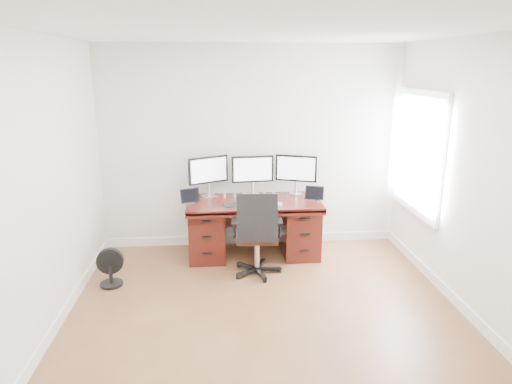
{
  "coord_description": "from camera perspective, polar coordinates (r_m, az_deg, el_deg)",
  "views": [
    {
      "loc": [
        -0.42,
        -3.76,
        2.42
      ],
      "look_at": [
        0.0,
        1.5,
        0.95
      ],
      "focal_mm": 32.0,
      "sensor_mm": 36.0,
      "label": 1
    }
  ],
  "objects": [
    {
      "name": "keyboard",
      "position": [
        5.6,
        -0.64,
        -1.72
      ],
      "size": [
        0.31,
        0.18,
        0.01
      ],
      "primitive_type": "cube",
      "rotation": [
        0.0,
        0.0,
        0.2
      ],
      "color": "white",
      "rests_on": "desk"
    },
    {
      "name": "floor_fan",
      "position": [
        5.47,
        -17.77,
        -9.04
      ],
      "size": [
        0.3,
        0.26,
        0.44
      ],
      "rotation": [
        0.0,
        0.0,
        0.09
      ],
      "color": "black",
      "rests_on": "ground"
    },
    {
      "name": "figurine_pink",
      "position": [
        5.98,
        2.19,
        -0.26
      ],
      "size": [
        0.03,
        0.03,
        0.08
      ],
      "color": "pink",
      "rests_on": "desk"
    },
    {
      "name": "desk",
      "position": [
        5.96,
        -0.26,
        -4.23
      ],
      "size": [
        1.7,
        0.8,
        0.75
      ],
      "color": "#40110C",
      "rests_on": "ground"
    },
    {
      "name": "figurine_purple",
      "position": [
        5.97,
        1.03,
        -0.28
      ],
      "size": [
        0.03,
        0.03,
        0.08
      ],
      "color": "#8558D4",
      "rests_on": "desk"
    },
    {
      "name": "trackpad",
      "position": [
        5.67,
        2.59,
        -1.54
      ],
      "size": [
        0.16,
        0.16,
        0.01
      ],
      "primitive_type": "cube",
      "rotation": [
        0.0,
        0.0,
        -0.16
      ],
      "color": "#BABDC2",
      "rests_on": "desk"
    },
    {
      "name": "figurine_orange",
      "position": [
        5.95,
        -1.45,
        -0.34
      ],
      "size": [
        0.03,
        0.03,
        0.08
      ],
      "color": "#F4C258",
      "rests_on": "desk"
    },
    {
      "name": "monitor_right",
      "position": [
        6.07,
        5.04,
        2.79
      ],
      "size": [
        0.53,
        0.23,
        0.53
      ],
      "rotation": [
        0.0,
        0.0,
        -0.36
      ],
      "color": "silver",
      "rests_on": "desk"
    },
    {
      "name": "tablet_right",
      "position": [
        5.86,
        7.33,
        -0.27
      ],
      "size": [
        0.25,
        0.14,
        0.19
      ],
      "rotation": [
        0.0,
        0.0,
        -0.33
      ],
      "color": "silver",
      "rests_on": "desk"
    },
    {
      "name": "right_wall",
      "position": [
        4.69,
        26.65,
        0.74
      ],
      "size": [
        0.1,
        4.5,
        2.7
      ],
      "color": "white",
      "rests_on": "ground"
    },
    {
      "name": "figurine_blue",
      "position": [
        5.94,
        -2.69,
        -0.36
      ],
      "size": [
        0.03,
        0.03,
        0.08
      ],
      "color": "#48A2E1",
      "rests_on": "desk"
    },
    {
      "name": "office_chair",
      "position": [
        5.42,
        0.13,
        -6.98
      ],
      "size": [
        0.61,
        0.59,
        1.05
      ],
      "rotation": [
        0.0,
        0.0,
        -0.06
      ],
      "color": "black",
      "rests_on": "ground"
    },
    {
      "name": "monitor_left",
      "position": [
        5.98,
        -5.98,
        2.59
      ],
      "size": [
        0.51,
        0.28,
        0.53
      ],
      "rotation": [
        0.0,
        0.0,
        0.47
      ],
      "color": "silver",
      "rests_on": "desk"
    },
    {
      "name": "figurine_yellow",
      "position": [
        5.94,
        -3.93,
        -0.39
      ],
      "size": [
        0.03,
        0.03,
        0.08
      ],
      "color": "tan",
      "rests_on": "desk"
    },
    {
      "name": "phone",
      "position": [
        5.77,
        0.14,
        -1.22
      ],
      "size": [
        0.14,
        0.08,
        0.01
      ],
      "primitive_type": "cube",
      "rotation": [
        0.0,
        0.0,
        0.1
      ],
      "color": "black",
      "rests_on": "desk"
    },
    {
      "name": "ground",
      "position": [
        4.49,
        1.61,
        -17.02
      ],
      "size": [
        4.5,
        4.5,
        0.0
      ],
      "primitive_type": "plane",
      "color": "brown",
      "rests_on": "ground"
    },
    {
      "name": "tablet_left",
      "position": [
        5.75,
        -8.25,
        -0.61
      ],
      "size": [
        0.25,
        0.14,
        0.19
      ],
      "rotation": [
        0.0,
        0.0,
        0.34
      ],
      "color": "silver",
      "rests_on": "desk"
    },
    {
      "name": "back_wall",
      "position": [
        6.12,
        -0.57,
        5.49
      ],
      "size": [
        4.0,
        0.1,
        2.7
      ],
      "primitive_type": "cube",
      "color": "white",
      "rests_on": "ground"
    },
    {
      "name": "monitor_center",
      "position": [
        6.0,
        -0.44,
        2.7
      ],
      "size": [
        0.55,
        0.16,
        0.53
      ],
      "rotation": [
        0.0,
        0.0,
        0.09
      ],
      "color": "silver",
      "rests_on": "desk"
    },
    {
      "name": "drawing_tablet",
      "position": [
        5.65,
        -2.83,
        -1.61
      ],
      "size": [
        0.27,
        0.22,
        0.01
      ],
      "primitive_type": "cube",
      "rotation": [
        0.0,
        0.0,
        0.3
      ],
      "color": "black",
      "rests_on": "desk"
    }
  ]
}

